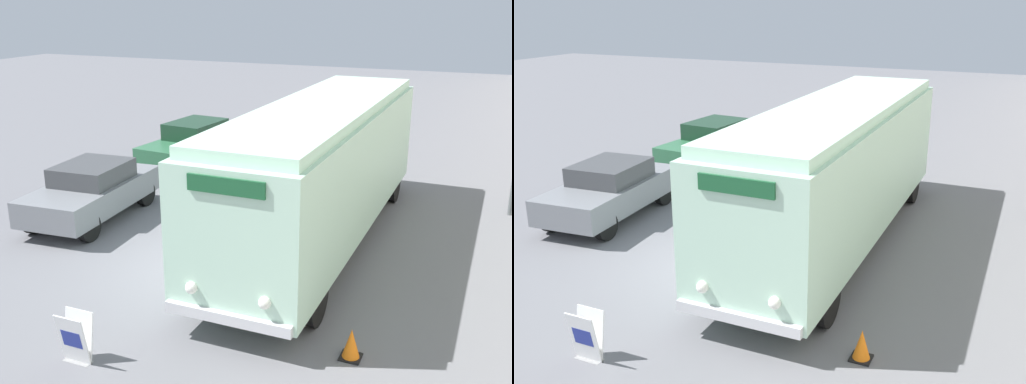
% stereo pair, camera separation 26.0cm
% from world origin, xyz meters
% --- Properties ---
extents(ground_plane, '(80.00, 80.00, 0.00)m').
position_xyz_m(ground_plane, '(0.00, 0.00, 0.00)').
color(ground_plane, slate).
extents(vintage_bus, '(2.48, 10.64, 3.48)m').
position_xyz_m(vintage_bus, '(2.04, 2.26, 1.96)').
color(vintage_bus, black).
rests_on(vintage_bus, ground_plane).
extents(sign_board, '(0.56, 0.34, 0.90)m').
position_xyz_m(sign_board, '(-0.15, -4.30, 0.43)').
color(sign_board, gray).
rests_on(sign_board, ground_plane).
extents(parked_car_near, '(2.21, 4.41, 1.54)m').
position_xyz_m(parked_car_near, '(-4.19, 1.43, 0.80)').
color(parked_car_near, black).
rests_on(parked_car_near, ground_plane).
extents(parked_car_mid, '(2.23, 4.79, 1.59)m').
position_xyz_m(parked_car_mid, '(-4.26, 7.37, 0.80)').
color(parked_car_mid, black).
rests_on(parked_car_mid, ground_plane).
extents(traffic_cone, '(0.36, 0.36, 0.55)m').
position_xyz_m(traffic_cone, '(4.06, -2.40, 0.27)').
color(traffic_cone, black).
rests_on(traffic_cone, ground_plane).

